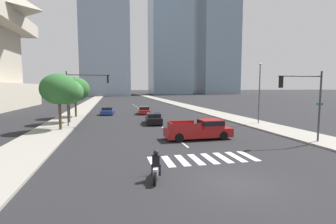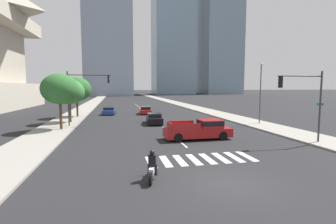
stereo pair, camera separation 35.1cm
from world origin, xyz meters
name	(u,v)px [view 2 (the right image)]	position (x,y,z in m)	size (l,w,h in m)	color
ground_plane	(230,184)	(0.00, 0.00, 0.00)	(800.00, 800.00, 0.00)	#232326
sidewalk_east	(214,113)	(11.55, 30.00, 0.07)	(4.00, 260.00, 0.15)	gray
sidewalk_west	(73,116)	(-11.55, 30.00, 0.07)	(4.00, 260.00, 0.15)	gray
crosswalk_near	(201,159)	(0.00, 4.14, 0.00)	(6.75, 2.42, 0.01)	silver
lane_divider_center	(146,113)	(0.00, 32.14, 0.00)	(0.14, 50.00, 0.01)	silver
motorcycle_lead	(152,168)	(-3.47, 1.33, 0.58)	(0.85, 2.09, 1.49)	black
pickup_truck	(201,130)	(2.03, 10.01, 0.81)	(5.78, 2.08, 1.67)	maroon
sedan_red_0	(146,110)	(-0.22, 31.44, 0.59)	(2.29, 4.44, 1.27)	maroon
sedan_blue_1	(109,111)	(-6.22, 32.13, 0.57)	(2.27, 4.59, 1.21)	navy
sedan_black_2	(154,119)	(-0.51, 19.97, 0.61)	(2.17, 4.79, 1.31)	black
traffic_signal_near	(305,94)	(9.20, 6.37, 3.97)	(4.17, 0.28, 5.59)	#333335
traffic_signal_far	(84,88)	(-8.63, 19.29, 4.35)	(4.99, 0.28, 6.11)	#333335
street_lamp_east	(260,88)	(11.85, 16.69, 4.34)	(0.50, 0.24, 7.20)	#3F3F42
street_tree_nearest	(60,89)	(-10.75, 17.06, 4.31)	(3.70, 3.70, 5.75)	#4C3823
street_tree_second	(69,92)	(-10.75, 22.55, 3.91)	(3.67, 3.67, 5.33)	#4C3823
street_tree_third	(77,89)	(-10.75, 28.62, 4.20)	(4.17, 4.17, 5.83)	#4C3823
office_tower_center_skyline	(173,32)	(32.53, 154.35, 40.85)	(25.31, 24.15, 82.76)	#7A93A8
office_tower_right_skyline	(219,13)	(66.10, 156.47, 55.39)	(24.90, 28.12, 118.31)	#7A93A8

